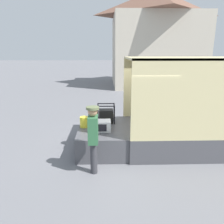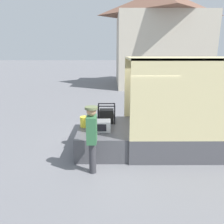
% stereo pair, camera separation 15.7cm
% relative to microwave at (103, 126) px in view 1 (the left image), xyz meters
% --- Properties ---
extents(ground_plane, '(160.00, 160.00, 0.00)m').
position_rel_microwave_xyz_m(ground_plane, '(0.74, 0.36, -0.88)').
color(ground_plane, slate).
extents(tailgate_deck, '(1.53, 2.32, 0.72)m').
position_rel_microwave_xyz_m(tailgate_deck, '(-0.03, 0.36, -0.52)').
color(tailgate_deck, '#4C4C51').
rests_on(tailgate_deck, ground).
extents(microwave, '(0.46, 0.42, 0.32)m').
position_rel_microwave_xyz_m(microwave, '(0.00, 0.00, 0.00)').
color(microwave, white).
rests_on(microwave, tailgate_deck).
extents(portable_generator, '(0.59, 0.42, 0.64)m').
position_rel_microwave_xyz_m(portable_generator, '(0.10, 0.79, 0.08)').
color(portable_generator, black).
rests_on(portable_generator, tailgate_deck).
extents(orange_bucket, '(0.27, 0.27, 0.34)m').
position_rel_microwave_xyz_m(orange_bucket, '(-0.62, 0.35, 0.01)').
color(orange_bucket, yellow).
rests_on(orange_bucket, tailgate_deck).
extents(worker_person, '(0.32, 0.44, 1.78)m').
position_rel_microwave_xyz_m(worker_person, '(-0.24, -1.23, 0.22)').
color(worker_person, '#38383D').
rests_on(worker_person, ground).
extents(house_backdrop, '(8.07, 7.41, 8.38)m').
position_rel_microwave_xyz_m(house_backdrop, '(4.70, 14.71, 3.39)').
color(house_backdrop, beige).
rests_on(house_backdrop, ground).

